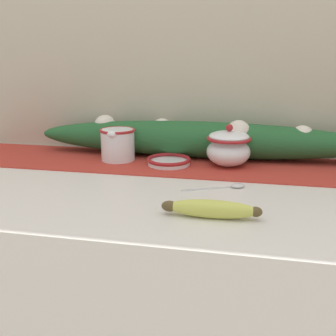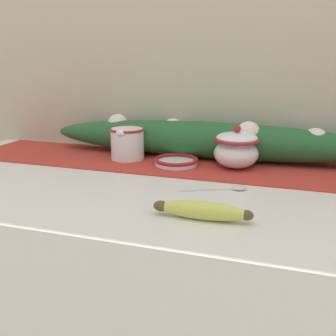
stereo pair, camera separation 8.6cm
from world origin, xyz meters
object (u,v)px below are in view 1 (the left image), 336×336
Objects in this scene: cream_pitcher at (118,143)px; small_dish at (169,161)px; sugar_bowl at (228,148)px; banana at (211,209)px; spoon at (233,186)px.

cream_pitcher is 0.16m from small_dish.
sugar_bowl is 0.65× the size of banana.
banana is (0.15, -0.34, 0.00)m from small_dish.
sugar_bowl is (0.32, -0.00, 0.00)m from cream_pitcher.
sugar_bowl is 0.19m from spoon.
cream_pitcher is 0.48m from banana.
cream_pitcher is 0.83× the size of spoon.
cream_pitcher is 0.32m from sugar_bowl.
banana is (-0.01, -0.36, -0.04)m from sugar_bowl.
spoon is (0.19, -0.16, -0.01)m from small_dish.
sugar_bowl is at bearing 6.99° from small_dish.
banana reaches higher than small_dish.
small_dish is at bearing 113.79° from banana.
sugar_bowl reaches higher than small_dish.
small_dish is 0.66× the size of banana.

